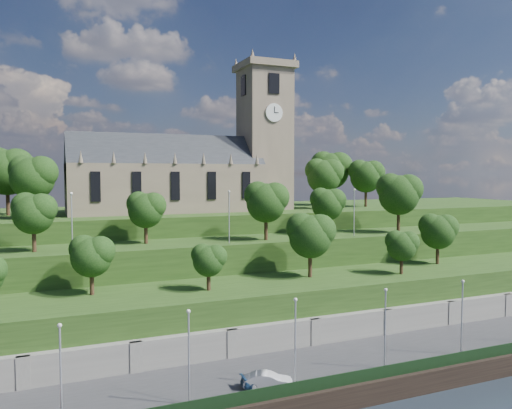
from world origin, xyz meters
name	(u,v)px	position (x,y,z in m)	size (l,w,h in m)	color
promenade	(297,378)	(0.00, 6.00, 1.00)	(160.00, 12.00, 2.00)	#2D2D30
quay_wall	(328,402)	(0.00, -0.05, 1.10)	(160.00, 0.50, 2.20)	black
fence	(325,383)	(0.00, 0.60, 2.60)	(160.00, 0.10, 1.20)	black
retaining_wall	(272,344)	(0.00, 11.97, 2.50)	(160.00, 2.10, 5.00)	slate
embankment_lower	(251,317)	(0.00, 18.00, 4.00)	(160.00, 12.00, 8.00)	#213D14
embankment_upper	(222,282)	(0.00, 29.00, 6.00)	(160.00, 10.00, 12.00)	#213D14
hilltop	(185,251)	(0.00, 50.00, 7.50)	(160.00, 32.00, 15.00)	#213D14
church	(194,167)	(0.79, 45.98, 22.52)	(38.60, 12.35, 27.60)	#6F5F4E
trees_lower	(291,242)	(5.57, 18.57, 12.83)	(64.20, 8.49, 8.36)	#322013
trees_upper	(282,200)	(8.82, 27.86, 17.60)	(59.49, 8.54, 9.50)	#322013
trees_hilltop	(203,172)	(2.16, 45.22, 21.68)	(77.13, 16.72, 10.97)	#322013
lamp_posts_promenade	(295,335)	(-2.00, 2.50, 6.68)	(60.36, 0.36, 8.14)	#B2B2B7
lamp_posts_upper	(229,212)	(0.00, 26.00, 16.20)	(40.36, 0.36, 7.20)	#B2B2B7
car_middle	(268,381)	(-4.61, 2.75, 2.73)	(1.55, 4.44, 1.46)	#B6B4BA
car_right	(264,379)	(-4.72, 3.38, 2.63)	(1.76, 4.33, 1.26)	navy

